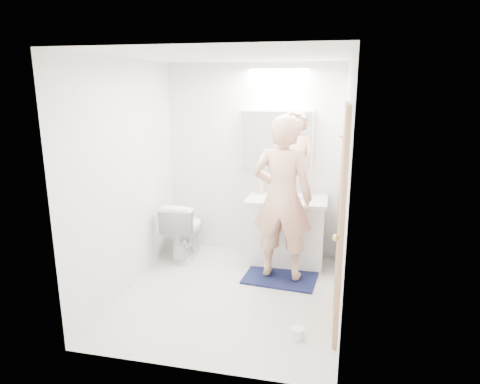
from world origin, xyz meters
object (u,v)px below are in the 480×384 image
(vanity_cabinet, at_px, (286,232))
(soap_bottle_a, at_px, (261,185))
(medicine_cabinet, at_px, (277,139))
(soap_bottle_b, at_px, (277,187))
(toilet_paper_roll, at_px, (297,333))
(person, at_px, (282,198))
(toothbrush_cup, at_px, (307,192))
(toilet, at_px, (184,229))

(vanity_cabinet, relative_size, soap_bottle_a, 4.03)
(medicine_cabinet, height_order, soap_bottle_a, medicine_cabinet)
(soap_bottle_b, relative_size, toilet_paper_roll, 1.45)
(vanity_cabinet, xyz_separation_m, person, (-0.00, -0.49, 0.56))
(toothbrush_cup, bearing_deg, soap_bottle_a, -178.99)
(vanity_cabinet, relative_size, person, 0.50)
(medicine_cabinet, xyz_separation_m, person, (0.17, -0.70, -0.55))
(person, height_order, soap_bottle_b, person)
(soap_bottle_b, bearing_deg, toilet_paper_roll, -76.12)
(vanity_cabinet, bearing_deg, soap_bottle_b, 130.62)
(person, height_order, toilet_paper_roll, person)
(medicine_cabinet, height_order, soap_bottle_b, medicine_cabinet)
(vanity_cabinet, relative_size, toilet, 1.22)
(medicine_cabinet, bearing_deg, toilet_paper_roll, -75.83)
(medicine_cabinet, bearing_deg, person, -76.39)
(medicine_cabinet, bearing_deg, toothbrush_cup, -7.33)
(vanity_cabinet, bearing_deg, toilet_paper_roll, -79.82)
(soap_bottle_b, xyz_separation_m, toothbrush_cup, (0.37, -0.02, -0.03))
(vanity_cabinet, height_order, toothbrush_cup, toothbrush_cup)
(toilet_paper_roll, bearing_deg, vanity_cabinet, 100.18)
(vanity_cabinet, height_order, toilet, vanity_cabinet)
(medicine_cabinet, distance_m, soap_bottle_a, 0.60)
(soap_bottle_a, relative_size, soap_bottle_b, 1.40)
(soap_bottle_b, height_order, toothbrush_cup, soap_bottle_b)
(vanity_cabinet, bearing_deg, toilet, -174.85)
(toothbrush_cup, relative_size, toilet_paper_roll, 0.88)
(medicine_cabinet, height_order, toilet_paper_roll, medicine_cabinet)
(medicine_cabinet, height_order, person, medicine_cabinet)
(soap_bottle_a, bearing_deg, toilet, -164.08)
(toilet, xyz_separation_m, soap_bottle_a, (0.93, 0.26, 0.56))
(medicine_cabinet, relative_size, soap_bottle_b, 5.53)
(toilet, relative_size, toilet_paper_roll, 6.71)
(vanity_cabinet, height_order, medicine_cabinet, medicine_cabinet)
(toilet, xyz_separation_m, toilet_paper_roll, (1.57, -1.51, -0.32))
(medicine_cabinet, distance_m, soap_bottle_b, 0.60)
(vanity_cabinet, bearing_deg, person, -90.29)
(person, bearing_deg, toilet, -11.08)
(vanity_cabinet, relative_size, soap_bottle_b, 5.65)
(toilet, relative_size, soap_bottle_a, 3.30)
(toilet, distance_m, toilet_paper_roll, 2.20)
(soap_bottle_b, distance_m, toothbrush_cup, 0.37)
(medicine_cabinet, bearing_deg, vanity_cabinet, -50.77)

